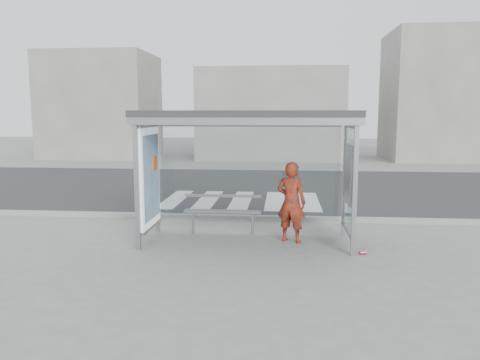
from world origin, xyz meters
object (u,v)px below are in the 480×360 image
at_px(bus_shelter, 228,143).
at_px(person, 291,202).
at_px(bench, 223,211).
at_px(soda_can, 363,253).

bearing_deg(bus_shelter, person, 2.73).
xyz_separation_m(person, bench, (-1.44, 0.46, -0.30)).
xyz_separation_m(person, soda_can, (1.31, -0.75, -0.78)).
relative_size(bench, soda_can, 12.46).
height_order(bench, soda_can, bench).
distance_m(bench, soda_can, 3.05).
xyz_separation_m(bus_shelter, soda_can, (2.57, -0.69, -1.95)).
bearing_deg(bench, bus_shelter, -70.70).
distance_m(bus_shelter, bench, 1.58).
bearing_deg(bench, person, -17.80).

